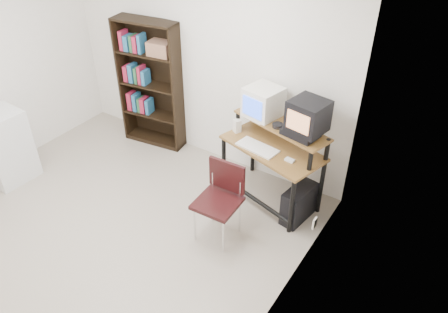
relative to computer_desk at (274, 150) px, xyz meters
The scene contains 17 objects.
floor 2.14m from the computer_desk, 128.25° to the right, with size 4.00×4.00×0.01m, color #AFA391.
back_wall 1.46m from the computer_desk, 162.00° to the left, with size 4.00×0.01×2.60m, color white.
right_wall 1.86m from the computer_desk, 64.93° to the right, with size 0.01×4.00×2.60m, color white.
computer_desk is the anchor object (origin of this frame).
crt_monitor 0.55m from the computer_desk, 146.55° to the left, with size 0.43×0.43×0.34m.
vcr 0.44m from the computer_desk, ahead, with size 0.36×0.26×0.08m, color black.
crt_tv 0.64m from the computer_desk, ahead, with size 0.41×0.41×0.34m.
cd_spindle 0.31m from the computer_desk, 41.10° to the left, with size 0.12×0.12×0.05m, color #26262B.
keyboard 0.20m from the computer_desk, 134.26° to the right, with size 0.47×0.21×0.04m, color white.
mousepad 0.33m from the computer_desk, 31.42° to the right, with size 0.22×0.18×0.01m, color black.
mouse 0.32m from the computer_desk, 30.57° to the right, with size 0.10×0.06×0.03m, color white.
desk_speaker 0.53m from the computer_desk, behind, with size 0.08×0.07×0.17m, color white.
pc_tower 0.66m from the computer_desk, 19.69° to the right, with size 0.20×0.45×0.42m, color black.
school_chair 0.84m from the computer_desk, 102.25° to the right, with size 0.45×0.45×0.86m.
bookshelf 2.02m from the computer_desk, behind, with size 0.90×0.41×1.75m.
mini_fridge 3.31m from the computer_desk, 154.29° to the right, with size 0.56×0.57×0.91m.
wall_outlet 0.94m from the computer_desk, 31.10° to the right, with size 0.02×0.08×0.12m, color beige.
Camera 1 is at (3.00, -2.11, 3.41)m, focal length 35.00 mm.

